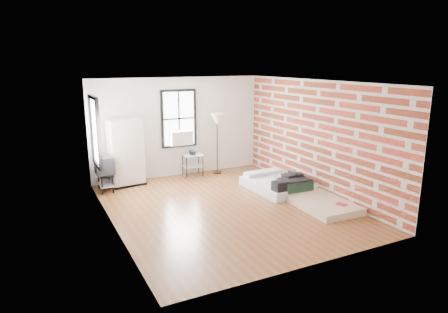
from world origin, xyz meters
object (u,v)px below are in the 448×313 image
mattress_bare (311,197)px  side_table (193,159)px  floor_lamp (217,122)px  mattress_main (277,184)px  tv_stand (105,167)px  wardrobe (126,153)px

mattress_bare → side_table: 3.74m
floor_lamp → side_table: bearing=174.7°
mattress_main → side_table: (-1.44, 2.18, 0.35)m
mattress_bare → tv_stand: bearing=145.7°
tv_stand → wardrobe: bearing=23.1°
side_table → floor_lamp: bearing=-5.3°
mattress_bare → side_table: (-1.63, 3.34, 0.37)m
mattress_main → wardrobe: size_ratio=0.99×
side_table → tv_stand: tv_stand is taller
side_table → mattress_main: bearing=-56.5°
side_table → mattress_bare: bearing=-64.0°
wardrobe → side_table: wardrobe is taller
mattress_bare → floor_lamp: 3.66m
mattress_main → wardrobe: bearing=145.4°
wardrobe → tv_stand: wardrobe is taller
mattress_main → side_table: 2.64m
floor_lamp → tv_stand: floor_lamp is taller
mattress_bare → tv_stand: size_ratio=2.29×
wardrobe → mattress_bare: bearing=-49.2°
mattress_bare → wardrobe: wardrobe is taller
mattress_bare → floor_lamp: floor_lamp is taller
mattress_main → mattress_bare: (0.18, -1.16, -0.02)m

